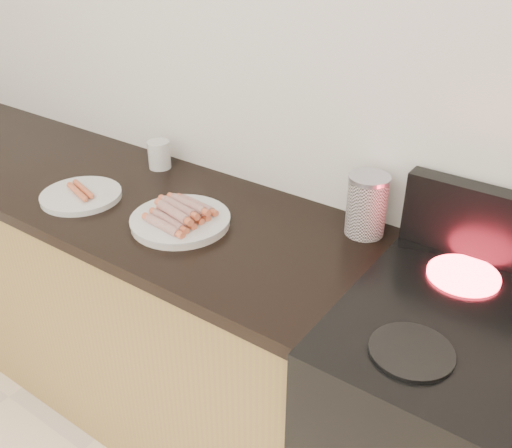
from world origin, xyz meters
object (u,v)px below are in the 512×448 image
Objects in this scene: mug at (159,155)px; main_plate at (181,222)px; side_plate at (81,196)px; canister at (367,205)px.

main_plate is at bearing -38.29° from mug.
canister is (0.84, 0.33, 0.08)m from side_plate.
mug is (-0.33, 0.26, 0.04)m from main_plate.
main_plate is at bearing -149.55° from canister.
main_plate and side_plate have the same top height.
main_plate is 0.54m from canister.
mug reaches higher than main_plate.
main_plate is 2.96× the size of mug.
main_plate is at bearing 8.80° from side_plate.
side_plate is at bearing -97.25° from mug.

